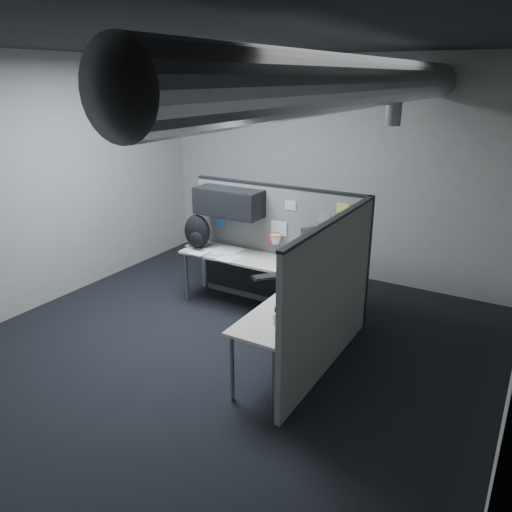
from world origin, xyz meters
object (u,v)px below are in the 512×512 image
Objects in this scene: desk at (271,280)px; monitor at (326,251)px; backpack at (197,232)px; keyboard at (273,277)px; phone at (290,308)px.

desk is 0.73m from monitor.
monitor is (0.56, 0.30, 0.38)m from desk.
monitor is at bearing 28.07° from desk.
backpack is (-1.25, 0.24, 0.34)m from desk.
monitor is 0.69m from keyboard.
keyboard is at bearing -56.20° from desk.
desk is 4.94× the size of keyboard.
phone is (0.13, -1.15, -0.22)m from monitor.
backpack is (-1.94, 1.09, 0.18)m from phone.
desk is 3.76× the size of monitor.
backpack reaches higher than keyboard.
backpack is (-1.81, -0.06, -0.04)m from monitor.
desk is 1.32m from backpack.
phone is at bearing -54.10° from keyboard.
keyboard is (-0.43, -0.49, -0.24)m from monitor.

